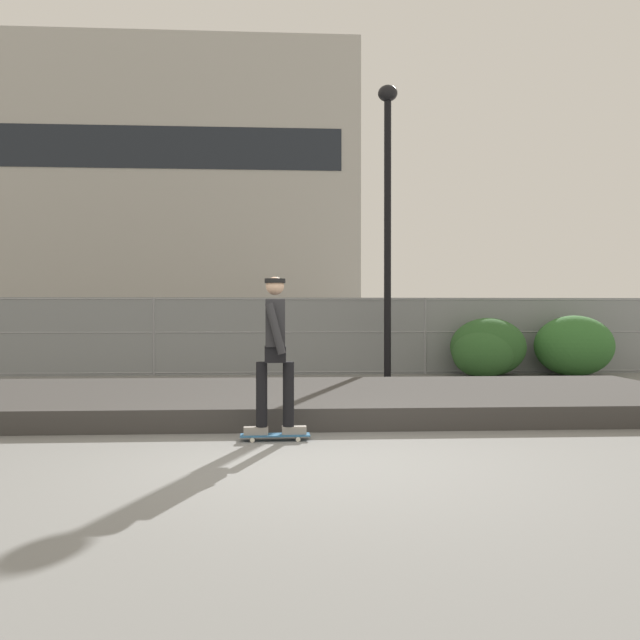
% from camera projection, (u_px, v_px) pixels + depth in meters
% --- Properties ---
extents(ground_plane, '(120.00, 120.00, 0.00)m').
position_uv_depth(ground_plane, '(301.00, 462.00, 6.16)').
color(ground_plane, slate).
extents(gravel_berm, '(12.07, 3.85, 0.29)m').
position_uv_depth(gravel_berm, '(295.00, 400.00, 9.62)').
color(gravel_berm, '#3D3A38').
rests_on(gravel_berm, ground_plane).
extents(skateboard, '(0.81, 0.23, 0.07)m').
position_uv_depth(skateboard, '(275.00, 435.00, 7.24)').
color(skateboard, '#2D608C').
rests_on(skateboard, ground_plane).
extents(skater, '(0.72, 0.59, 1.82)m').
position_uv_depth(skater, '(275.00, 344.00, 7.23)').
color(skater, gray).
rests_on(skater, skateboard).
extents(chain_fence, '(19.60, 0.06, 1.85)m').
position_uv_depth(chain_fence, '(291.00, 336.00, 15.06)').
color(chain_fence, gray).
rests_on(chain_fence, ground_plane).
extents(street_lamp, '(0.44, 0.44, 6.60)m').
position_uv_depth(street_lamp, '(388.00, 196.00, 14.14)').
color(street_lamp, black).
rests_on(street_lamp, ground_plane).
extents(parked_car_near, '(4.44, 2.03, 1.66)m').
position_uv_depth(parked_car_near, '(135.00, 335.00, 18.45)').
color(parked_car_near, navy).
rests_on(parked_car_near, ground_plane).
extents(parked_car_mid, '(4.49, 2.12, 1.66)m').
position_uv_depth(parked_car_mid, '(349.00, 335.00, 18.80)').
color(parked_car_mid, black).
rests_on(parked_car_mid, ground_plane).
extents(parked_car_far, '(4.49, 2.13, 1.66)m').
position_uv_depth(parked_car_far, '(581.00, 334.00, 18.92)').
color(parked_car_far, maroon).
rests_on(parked_car_far, ground_plane).
extents(library_building, '(29.60, 13.94, 18.17)m').
position_uv_depth(library_building, '(138.00, 204.00, 43.73)').
color(library_building, '#B2AFA8').
rests_on(library_building, ground_plane).
extents(shrub_left, '(1.41, 1.16, 1.09)m').
position_uv_depth(shrub_left, '(483.00, 354.00, 14.34)').
color(shrub_left, '#2D5B28').
rests_on(shrub_left, ground_plane).
extents(shrub_center, '(1.77, 1.45, 1.37)m').
position_uv_depth(shrub_center, '(488.00, 347.00, 14.68)').
color(shrub_center, '#2D5B28').
rests_on(shrub_center, ground_plane).
extents(shrub_right, '(1.84, 1.51, 1.42)m').
position_uv_depth(shrub_right, '(574.00, 346.00, 14.70)').
color(shrub_right, '#336B2D').
rests_on(shrub_right, ground_plane).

